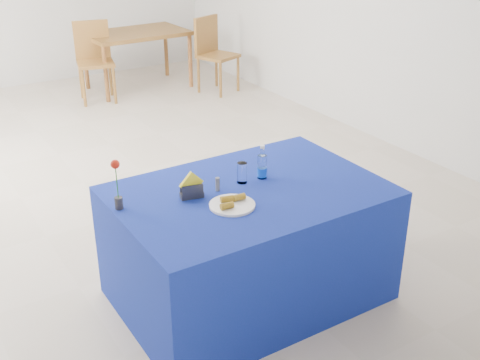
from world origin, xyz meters
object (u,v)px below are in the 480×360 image
(plate, at_px, (232,205))
(chair_bg_right, at_px, (213,49))
(chair_bg_left, at_px, (94,55))
(oak_table, at_px, (136,37))
(blue_table, at_px, (249,244))
(water_bottle, at_px, (262,167))

(plate, distance_m, chair_bg_right, 4.79)
(chair_bg_left, height_order, chair_bg_right, chair_bg_left)
(oak_table, xyz_separation_m, chair_bg_right, (0.78, -0.65, -0.12))
(blue_table, xyz_separation_m, chair_bg_left, (0.64, 4.55, 0.18))
(blue_table, relative_size, water_bottle, 7.44)
(plate, xyz_separation_m, water_bottle, (0.36, 0.23, 0.06))
(chair_bg_right, bearing_deg, oak_table, 119.37)
(plate, distance_m, water_bottle, 0.43)
(plate, height_order, water_bottle, water_bottle)
(plate, relative_size, chair_bg_right, 0.27)
(blue_table, bearing_deg, chair_bg_left, 81.98)
(plate, xyz_separation_m, oak_table, (1.49, 4.86, -0.09))
(chair_bg_left, bearing_deg, oak_table, 28.84)
(oak_table, relative_size, chair_bg_left, 1.34)
(water_bottle, xyz_separation_m, chair_bg_right, (1.91, 3.98, -0.27))
(oak_table, distance_m, chair_bg_right, 1.02)
(blue_table, xyz_separation_m, chair_bg_right, (2.07, 4.08, 0.18))
(plate, height_order, chair_bg_left, chair_bg_left)
(water_bottle, distance_m, chair_bg_right, 4.42)
(plate, bearing_deg, chair_bg_left, 79.84)
(chair_bg_left, bearing_deg, blue_table, -84.52)
(oak_table, height_order, chair_bg_right, chair_bg_right)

